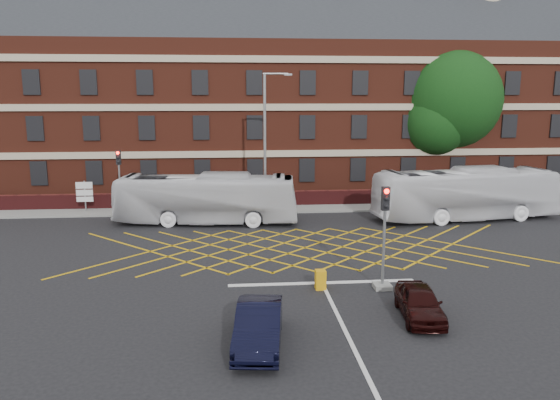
{
  "coord_description": "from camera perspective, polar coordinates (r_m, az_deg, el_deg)",
  "views": [
    {
      "loc": [
        -3.73,
        -25.42,
        7.88
      ],
      "look_at": [
        -1.36,
        1.5,
        2.68
      ],
      "focal_mm": 35.0,
      "sensor_mm": 36.0,
      "label": 1
    }
  ],
  "objects": [
    {
      "name": "boundary_wall",
      "position": [
        39.29,
        0.5,
        0.14
      ],
      "size": [
        56.0,
        0.5,
        1.1
      ],
      "primitive_type": "cube",
      "color": "#491314",
      "rests_on": "ground"
    },
    {
      "name": "traffic_light_far",
      "position": [
        38.22,
        -16.37,
        1.24
      ],
      "size": [
        0.7,
        0.7,
        4.27
      ],
      "color": "slate",
      "rests_on": "ground"
    },
    {
      "name": "bus_left",
      "position": [
        34.16,
        -7.68,
        0.15
      ],
      "size": [
        11.47,
        3.8,
        3.14
      ],
      "primitive_type": "imported",
      "rotation": [
        0.0,
        0.0,
        1.47
      ],
      "color": "silver",
      "rests_on": "ground"
    },
    {
      "name": "centre_line",
      "position": [
        17.71,
        7.97,
        -15.59
      ],
      "size": [
        0.15,
        14.0,
        0.02
      ],
      "primitive_type": "cube",
      "color": "silver",
      "rests_on": "ground"
    },
    {
      "name": "box_junction_hatching",
      "position": [
        28.77,
        2.62,
        -4.99
      ],
      "size": [
        8.22,
        8.22,
        0.02
      ],
      "primitive_type": "cube",
      "rotation": [
        0.0,
        0.0,
        0.79
      ],
      "color": "#CC990C",
      "rests_on": "ground"
    },
    {
      "name": "ground",
      "position": [
        26.88,
        3.19,
        -6.17
      ],
      "size": [
        120.0,
        120.0,
        0.0
      ],
      "primitive_type": "plane",
      "color": "black",
      "rests_on": "ground"
    },
    {
      "name": "bus_right",
      "position": [
        36.84,
        18.85,
        0.6
      ],
      "size": [
        12.24,
        4.24,
        3.34
      ],
      "primitive_type": "imported",
      "rotation": [
        0.0,
        0.0,
        1.69
      ],
      "color": "white",
      "rests_on": "ground"
    },
    {
      "name": "victorian_building",
      "position": [
        47.59,
        -0.25,
        10.84
      ],
      "size": [
        51.0,
        12.17,
        20.4
      ],
      "color": "#5D2418",
      "rests_on": "ground"
    },
    {
      "name": "traffic_light_near",
      "position": [
        22.73,
        10.78,
        -4.9
      ],
      "size": [
        0.7,
        0.7,
        4.27
      ],
      "color": "slate",
      "rests_on": "ground"
    },
    {
      "name": "far_pavement",
      "position": [
        38.41,
        0.64,
        -0.85
      ],
      "size": [
        60.0,
        3.0,
        0.12
      ],
      "primitive_type": "cube",
      "color": "slate",
      "rests_on": "ground"
    },
    {
      "name": "direction_signs",
      "position": [
        39.2,
        -19.74,
        0.7
      ],
      "size": [
        1.1,
        0.16,
        2.2
      ],
      "color": "gray",
      "rests_on": "ground"
    },
    {
      "name": "car_navy",
      "position": [
        17.82,
        -2.24,
        -12.97
      ],
      "size": [
        1.87,
        4.21,
        1.34
      ],
      "primitive_type": "imported",
      "rotation": [
        0.0,
        0.0,
        -0.11
      ],
      "color": "black",
      "rests_on": "ground"
    },
    {
      "name": "stop_line",
      "position": [
        23.59,
        4.41,
        -8.62
      ],
      "size": [
        8.0,
        0.3,
        0.02
      ],
      "primitive_type": "cube",
      "color": "silver",
      "rests_on": "ground"
    },
    {
      "name": "street_lamp",
      "position": [
        35.73,
        -1.47,
        3.4
      ],
      "size": [
        2.25,
        1.0,
        9.28
      ],
      "color": "slate",
      "rests_on": "ground"
    },
    {
      "name": "utility_cabinet",
      "position": [
        22.77,
        4.25,
        -8.3
      ],
      "size": [
        0.42,
        0.44,
        0.8
      ],
      "primitive_type": "cube",
      "color": "orange",
      "rests_on": "ground"
    },
    {
      "name": "car_maroon",
      "position": [
        20.48,
        14.38,
        -10.32
      ],
      "size": [
        1.76,
        3.58,
        1.18
      ],
      "primitive_type": "imported",
      "rotation": [
        0.0,
        0.0,
        -0.11
      ],
      "color": "black",
      "rests_on": "ground"
    },
    {
      "name": "deciduous_tree",
      "position": [
        46.25,
        17.31,
        9.31
      ],
      "size": [
        8.08,
        7.98,
        11.54
      ],
      "color": "black",
      "rests_on": "ground"
    }
  ]
}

